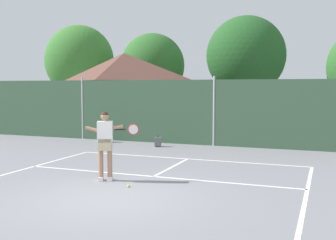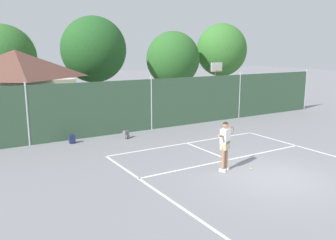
{
  "view_description": "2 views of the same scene",
  "coord_description": "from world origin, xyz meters",
  "px_view_note": "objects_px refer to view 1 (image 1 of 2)",
  "views": [
    {
      "loc": [
        4.5,
        -8.06,
        2.53
      ],
      "look_at": [
        0.13,
        3.26,
        1.54
      ],
      "focal_mm": 44.3,
      "sensor_mm": 36.0,
      "label": 1
    },
    {
      "loc": [
        -9.29,
        -8.0,
        4.43
      ],
      "look_at": [
        -0.76,
        5.99,
        1.13
      ],
      "focal_mm": 37.82,
      "sensor_mm": 36.0,
      "label": 2
    }
  ],
  "objects_px": {
    "tennis_player": "(106,139)",
    "backpack_navy": "(109,138)",
    "backpack_grey": "(158,142)",
    "tennis_ball": "(129,186)"
  },
  "relations": [
    {
      "from": "tennis_player",
      "to": "backpack_navy",
      "type": "xyz_separation_m",
      "value": [
        -3.68,
        6.77,
        -0.92
      ]
    },
    {
      "from": "tennis_player",
      "to": "backpack_grey",
      "type": "height_order",
      "value": "tennis_player"
    },
    {
      "from": "tennis_player",
      "to": "tennis_ball",
      "type": "height_order",
      "value": "tennis_player"
    },
    {
      "from": "backpack_navy",
      "to": "backpack_grey",
      "type": "height_order",
      "value": "same"
    },
    {
      "from": "tennis_ball",
      "to": "backpack_grey",
      "type": "distance_m",
      "value": 7.03
    },
    {
      "from": "tennis_player",
      "to": "backpack_grey",
      "type": "xyz_separation_m",
      "value": [
        -1.09,
        6.28,
        -0.92
      ]
    },
    {
      "from": "tennis_ball",
      "to": "backpack_navy",
      "type": "xyz_separation_m",
      "value": [
        -4.58,
        7.23,
        0.16
      ]
    },
    {
      "from": "backpack_navy",
      "to": "backpack_grey",
      "type": "bearing_deg",
      "value": -10.85
    },
    {
      "from": "backpack_grey",
      "to": "backpack_navy",
      "type": "bearing_deg",
      "value": 169.15
    },
    {
      "from": "tennis_player",
      "to": "backpack_grey",
      "type": "relative_size",
      "value": 4.01
    }
  ]
}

